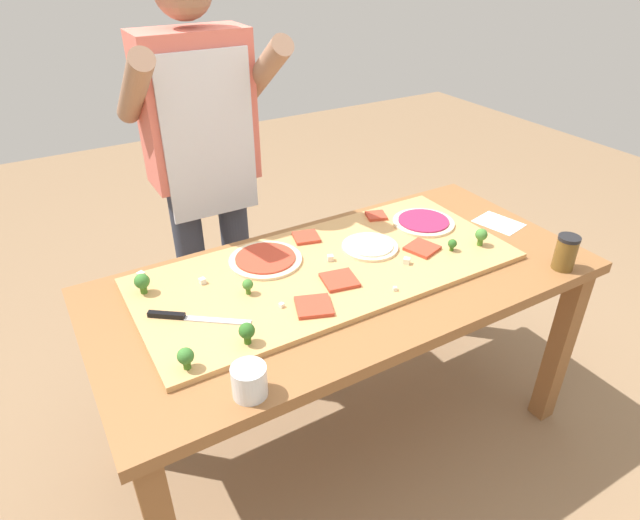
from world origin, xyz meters
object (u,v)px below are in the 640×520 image
at_px(pizza_slice_far_right, 314,306).
at_px(broccoli_floret_center_left, 452,244).
at_px(pizza_slice_near_right, 340,280).
at_px(cheese_crumble_c, 330,258).
at_px(pizza_whole_white_garlic, 370,246).
at_px(pizza_slice_far_left, 306,237).
at_px(chefs_knife, 184,317).
at_px(cook_center, 203,155).
at_px(pizza_whole_beet_magenta, 423,222).
at_px(flour_cup, 249,383).
at_px(sauce_jar, 566,253).
at_px(broccoli_floret_back_left, 248,285).
at_px(broccoli_floret_front_left, 247,332).
at_px(cheese_crumble_b, 282,305).
at_px(cheese_crumble_d, 407,261).
at_px(cheese_crumble_a, 395,289).
at_px(broccoli_floret_front_mid, 142,282).
at_px(pizza_slice_center, 376,216).
at_px(broccoli_floret_back_mid, 186,357).
at_px(recipe_note, 499,223).
at_px(pizza_slice_near_left, 422,248).
at_px(broccoli_floret_center_right, 481,235).
at_px(prep_table, 347,300).
at_px(pizza_whole_tomato_red, 265,259).

xyz_separation_m(pizza_slice_far_right, broccoli_floret_center_left, (0.59, 0.05, 0.02)).
distance_m(pizza_slice_near_right, cheese_crumble_c, 0.13).
relative_size(pizza_whole_white_garlic, pizza_slice_far_left, 2.25).
bearing_deg(pizza_slice_near_right, chefs_knife, 172.53).
relative_size(pizza_whole_white_garlic, cook_center, 0.12).
relative_size(chefs_knife, pizza_slice_far_left, 2.87).
xyz_separation_m(pizza_whole_beet_magenta, flour_cup, (-0.93, -0.46, 0.01)).
bearing_deg(sauce_jar, broccoli_floret_back_left, 159.19).
bearing_deg(broccoli_floret_front_left, cheese_crumble_b, 32.95).
xyz_separation_m(pizza_slice_far_right, cheese_crumble_d, (0.39, 0.06, 0.00)).
bearing_deg(cheese_crumble_a, cook_center, 108.94).
bearing_deg(chefs_knife, pizza_whole_beet_magenta, 6.52).
bearing_deg(cheese_crumble_c, pizza_slice_far_right, -131.67).
height_order(pizza_whole_white_garlic, cheese_crumble_a, pizza_whole_white_garlic).
distance_m(pizza_whole_white_garlic, broccoli_floret_front_mid, 0.77).
bearing_deg(pizza_whole_beet_magenta, pizza_slice_near_right, -160.28).
relative_size(pizza_slice_far_right, cheese_crumble_d, 4.99).
bearing_deg(pizza_whole_beet_magenta, pizza_slice_center, 131.84).
distance_m(pizza_whole_white_garlic, cook_center, 0.74).
relative_size(broccoli_floret_back_mid, broccoli_floret_back_left, 1.22).
relative_size(pizza_slice_far_right, recipe_note, 0.62).
bearing_deg(broccoli_floret_center_left, cheese_crumble_b, 179.58).
bearing_deg(cheese_crumble_d, pizza_whole_beet_magenta, 39.76).
relative_size(pizza_slice_near_left, broccoli_floret_center_right, 1.54).
bearing_deg(cheese_crumble_d, prep_table, 162.09).
height_order(prep_table, recipe_note, recipe_note).
relative_size(cheese_crumble_d, sauce_jar, 0.17).
relative_size(prep_table, broccoli_floret_front_mid, 24.94).
bearing_deg(pizza_whole_beet_magenta, chefs_knife, -173.48).
xyz_separation_m(pizza_slice_near_right, broccoli_floret_front_mid, (-0.56, 0.25, 0.03)).
relative_size(pizza_whole_tomato_red, cheese_crumble_b, 19.07).
distance_m(pizza_slice_near_left, pizza_slice_far_right, 0.51).
distance_m(pizza_slice_center, sauce_jar, 0.69).
relative_size(pizza_whole_beet_magenta, broccoli_floret_back_left, 4.62).
relative_size(chefs_knife, pizza_whole_white_garlic, 1.28).
xyz_separation_m(pizza_slice_center, broccoli_floret_back_mid, (-0.92, -0.45, 0.03)).
relative_size(broccoli_floret_back_left, recipe_note, 0.30).
height_order(pizza_whole_beet_magenta, pizza_slice_center, pizza_whole_beet_magenta).
relative_size(pizza_whole_beet_magenta, pizza_whole_white_garlic, 1.18).
bearing_deg(pizza_whole_beet_magenta, pizza_whole_tomato_red, 174.89).
bearing_deg(pizza_slice_far_right, cheese_crumble_d, 8.39).
xyz_separation_m(pizza_slice_far_right, sauce_jar, (0.85, -0.21, 0.04)).
distance_m(pizza_whole_white_garlic, broccoli_floret_front_left, 0.64).
xyz_separation_m(pizza_whole_tomato_red, pizza_slice_near_right, (0.15, -0.23, -0.00)).
height_order(pizza_slice_near_left, broccoli_floret_front_mid, broccoli_floret_front_mid).
xyz_separation_m(broccoli_floret_center_left, broccoli_floret_back_left, (-0.72, 0.12, 0.00)).
distance_m(chefs_knife, broccoli_floret_back_left, 0.21).
bearing_deg(broccoli_floret_back_left, broccoli_floret_center_right, -9.61).
bearing_deg(cook_center, pizza_whole_white_garlic, -57.69).
bearing_deg(cheese_crumble_c, pizza_whole_white_garlic, 0.27).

